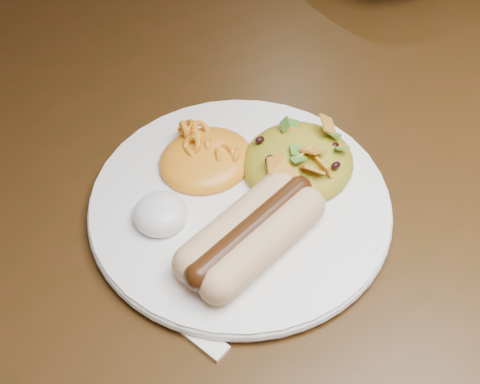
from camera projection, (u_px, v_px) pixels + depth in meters
table at (240, 142)px, 0.76m from camera, size 1.60×0.90×0.75m
plate at (240, 205)px, 0.57m from camera, size 0.34×0.34×0.01m
hotdog at (251, 233)px, 0.52m from camera, size 0.12×0.08×0.03m
mac_and_cheese at (206, 150)px, 0.58m from camera, size 0.09×0.08×0.03m
sour_cream at (160, 210)px, 0.54m from camera, size 0.05×0.05×0.03m
taco_salad at (299, 154)px, 0.58m from camera, size 0.10×0.09×0.04m
fork at (174, 316)px, 0.50m from camera, size 0.05×0.15×0.00m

